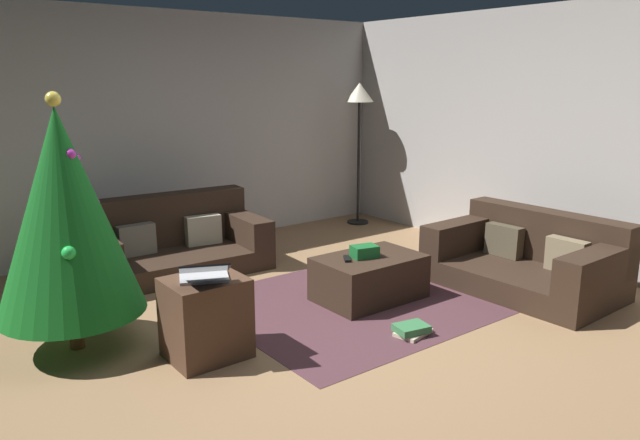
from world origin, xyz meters
The scene contains 14 objects.
ground_plane centered at (0.00, 0.00, 0.00)m, with size 6.40×6.40×0.00m, color #93704C.
rear_partition centered at (0.00, 3.14, 1.30)m, with size 6.40×0.12×2.60m, color #BCB7B2.
corner_partition centered at (3.14, 0.00, 1.30)m, with size 0.12×6.40×2.60m, color #B5B0AB.
couch_left centered at (-0.13, 2.26, 0.27)m, with size 1.79×1.00×0.74m.
couch_right centered at (2.25, -0.22, 0.26)m, with size 1.03×1.63×0.68m.
ottoman centered at (0.89, 0.45, 0.19)m, with size 0.90×0.60×0.38m, color #332319.
gift_box centered at (0.84, 0.46, 0.44)m, with size 0.22×0.15×0.10m, color #19662D.
tv_remote centered at (0.67, 0.49, 0.40)m, with size 0.05×0.16×0.02m, color black.
christmas_tree centered at (-1.43, 0.98, 0.99)m, with size 1.00×1.00×1.80m.
side_table centered at (-0.75, 0.29, 0.28)m, with size 0.52×0.44×0.57m, color #4C3323.
laptop centered at (-0.77, 0.23, 0.62)m, with size 0.45×0.49×0.18m.
book_stack centered at (0.64, -0.32, 0.04)m, with size 0.31×0.24×0.08m.
corner_lamp centered at (2.66, 2.65, 1.56)m, with size 0.36×0.36×1.82m.
area_rug centered at (0.89, 0.45, 0.00)m, with size 2.60×2.00×0.01m, color #4F2E36.
Camera 1 is at (-2.47, -3.26, 1.89)m, focal length 33.90 mm.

